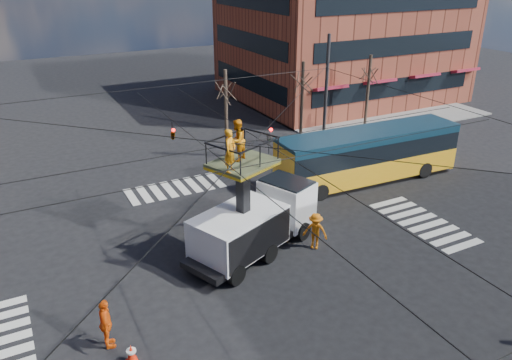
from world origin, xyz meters
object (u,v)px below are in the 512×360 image
object	(u,v)px
utility_truck	(255,209)
city_bus	(368,154)
flagger	(315,231)
worker_ground	(106,324)
traffic_cone	(131,353)

from	to	relation	value
utility_truck	city_bus	xyz separation A→B (m)	(9.81, 4.00, -0.37)
city_bus	flagger	size ratio (longest dim) A/B	6.58
worker_ground	traffic_cone	bearing A→B (deg)	-147.39
city_bus	worker_ground	bearing A→B (deg)	-154.88
traffic_cone	worker_ground	distance (m)	1.38
traffic_cone	worker_ground	world-z (taller)	worker_ground
city_bus	traffic_cone	bearing A→B (deg)	-151.09
utility_truck	city_bus	size ratio (longest dim) A/B	0.62
worker_ground	flagger	bearing A→B (deg)	-70.47
utility_truck	traffic_cone	distance (m)	8.48
utility_truck	worker_ground	bearing A→B (deg)	-178.37
utility_truck	city_bus	bearing A→B (deg)	-0.18
flagger	worker_ground	bearing A→B (deg)	-121.54
city_bus	traffic_cone	world-z (taller)	city_bus
utility_truck	flagger	distance (m)	3.06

